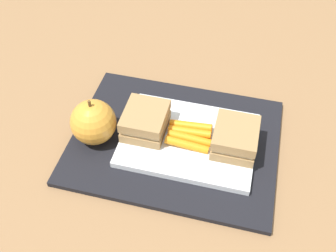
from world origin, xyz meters
The scene contains 7 objects.
ground_plane centered at (0.00, 0.00, 0.00)m, with size 2.40×2.40×0.00m, color olive.
lunchbag_mat centered at (0.00, 0.00, 0.01)m, with size 0.36×0.28×0.01m, color black.
food_tray centered at (-0.03, 0.00, 0.02)m, with size 0.23×0.17×0.01m, color white.
sandwich_half_left centered at (-0.10, 0.00, 0.04)m, with size 0.07×0.08×0.04m.
sandwich_half_right centered at (0.05, 0.00, 0.04)m, with size 0.07×0.08×0.04m.
carrot_sticks_bundle centered at (-0.03, 0.00, 0.03)m, with size 0.08×0.06×0.02m.
apple centered at (0.14, 0.03, 0.05)m, with size 0.08×0.08×0.09m.
Camera 1 is at (-0.10, 0.44, 0.55)m, focal length 42.54 mm.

